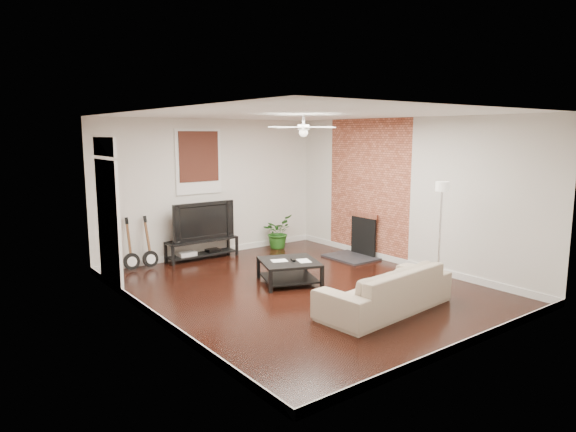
% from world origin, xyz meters
% --- Properties ---
extents(room, '(5.01, 6.01, 2.81)m').
position_xyz_m(room, '(0.00, 0.00, 1.40)').
color(room, black).
rests_on(room, ground).
extents(brick_accent, '(0.02, 2.20, 2.80)m').
position_xyz_m(brick_accent, '(2.49, 1.00, 1.40)').
color(brick_accent, '#974730').
rests_on(brick_accent, floor).
extents(fireplace, '(0.80, 1.10, 0.92)m').
position_xyz_m(fireplace, '(2.20, 1.00, 0.46)').
color(fireplace, black).
rests_on(fireplace, floor).
extents(window_back, '(1.00, 0.06, 1.30)m').
position_xyz_m(window_back, '(-0.30, 2.97, 1.95)').
color(window_back, '#37150F').
rests_on(window_back, wall_back).
extents(door_left, '(0.08, 1.00, 2.50)m').
position_xyz_m(door_left, '(-2.46, 1.90, 1.25)').
color(door_left, white).
rests_on(door_left, wall_left).
extents(tv_stand, '(1.47, 0.39, 0.41)m').
position_xyz_m(tv_stand, '(-0.37, 2.78, 0.21)').
color(tv_stand, black).
rests_on(tv_stand, floor).
extents(tv, '(1.31, 0.17, 0.76)m').
position_xyz_m(tv, '(-0.37, 2.80, 0.79)').
color(tv, black).
rests_on(tv, tv_stand).
extents(coffee_table, '(1.19, 1.19, 0.39)m').
position_xyz_m(coffee_table, '(0.01, 0.38, 0.19)').
color(coffee_table, black).
rests_on(coffee_table, floor).
extents(sofa, '(2.24, 1.05, 0.63)m').
position_xyz_m(sofa, '(0.30, -1.50, 0.32)').
color(sofa, tan).
rests_on(sofa, floor).
extents(floor_lamp, '(0.32, 0.32, 1.77)m').
position_xyz_m(floor_lamp, '(1.65, -1.40, 0.89)').
color(floor_lamp, silver).
rests_on(floor_lamp, floor).
extents(potted_plant, '(0.86, 0.83, 0.73)m').
position_xyz_m(potted_plant, '(1.42, 2.67, 0.37)').
color(potted_plant, '#215819').
rests_on(potted_plant, floor).
extents(guitar_left, '(0.31, 0.22, 0.99)m').
position_xyz_m(guitar_left, '(-1.84, 2.75, 0.49)').
color(guitar_left, black).
rests_on(guitar_left, floor).
extents(guitar_right, '(0.32, 0.24, 0.99)m').
position_xyz_m(guitar_right, '(-1.49, 2.72, 0.49)').
color(guitar_right, black).
rests_on(guitar_right, floor).
extents(ceiling_fan, '(1.24, 1.24, 0.32)m').
position_xyz_m(ceiling_fan, '(0.00, 0.00, 2.60)').
color(ceiling_fan, white).
rests_on(ceiling_fan, ceiling).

